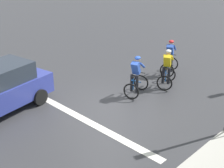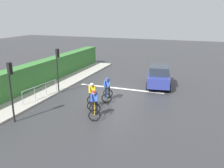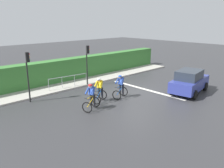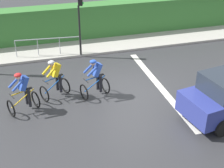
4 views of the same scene
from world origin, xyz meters
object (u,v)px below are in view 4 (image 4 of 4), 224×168
Objects in this scene: cyclist_second at (55,79)px; traffic_light_near_crossing at (80,15)px; cyclist_lead at (23,93)px; pedestrian_railing_kerbside at (49,43)px; cyclist_mid at (96,79)px.

cyclist_second is 0.50× the size of traffic_light_near_crossing.
traffic_light_near_crossing reaches higher than cyclist_lead.
cyclist_second is 0.50× the size of pedestrian_railing_kerbside.
cyclist_second reaches higher than pedestrian_railing_kerbside.
cyclist_mid reaches higher than pedestrian_railing_kerbside.
cyclist_second is at bearing -59.81° from cyclist_lead.
pedestrian_railing_kerbside is (4.84, -1.49, -0.01)m from cyclist_lead.
cyclist_second is 1.64m from cyclist_mid.
traffic_light_near_crossing is (4.37, -3.11, 1.43)m from cyclist_lead.
traffic_light_near_crossing is (4.02, -0.23, 1.43)m from cyclist_mid.
pedestrian_railing_kerbside is at bearing -2.86° from cyclist_second.
pedestrian_railing_kerbside is at bearing 73.84° from traffic_light_near_crossing.
cyclist_lead and cyclist_mid have the same top height.
cyclist_second is 1.00× the size of cyclist_mid.
cyclist_lead is 0.50× the size of pedestrian_railing_kerbside.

